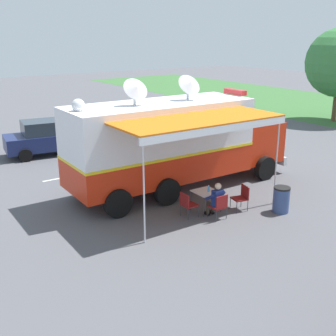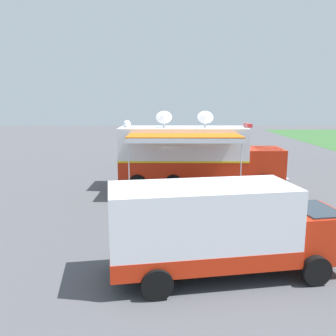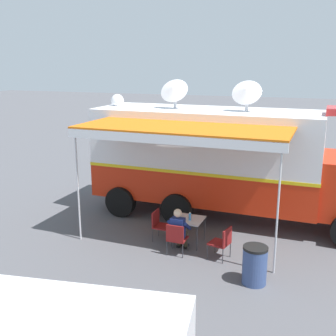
% 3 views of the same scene
% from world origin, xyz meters
% --- Properties ---
extents(ground_plane, '(100.00, 100.00, 0.00)m').
position_xyz_m(ground_plane, '(0.00, 0.00, 0.00)').
color(ground_plane, '#515156').
extents(lot_stripe, '(0.24, 4.80, 0.01)m').
position_xyz_m(lot_stripe, '(-3.76, -0.99, 0.00)').
color(lot_stripe, silver).
rests_on(lot_stripe, ground).
extents(command_truck, '(5.00, 9.55, 4.53)m').
position_xyz_m(command_truck, '(0.05, 0.75, 1.95)').
color(command_truck, red).
rests_on(command_truck, ground).
extents(folding_table, '(0.82, 0.82, 0.73)m').
position_xyz_m(folding_table, '(2.50, 0.19, 0.67)').
color(folding_table, silver).
rests_on(folding_table, ground).
extents(water_bottle, '(0.07, 0.07, 0.22)m').
position_xyz_m(water_bottle, '(2.57, 0.25, 0.83)').
color(water_bottle, '#4C99D8').
rests_on(water_bottle, folding_table).
extents(folding_chair_at_table, '(0.49, 0.49, 0.87)m').
position_xyz_m(folding_chair_at_table, '(3.30, 0.11, 0.51)').
color(folding_chair_at_table, maroon).
rests_on(folding_chair_at_table, ground).
extents(folding_chair_beside_table, '(0.49, 0.49, 0.87)m').
position_xyz_m(folding_chair_beside_table, '(2.54, -0.66, 0.51)').
color(folding_chair_beside_table, maroon).
rests_on(folding_chair_beside_table, ground).
extents(folding_chair_spare_by_truck, '(0.58, 0.58, 0.87)m').
position_xyz_m(folding_chair_spare_by_truck, '(3.13, 1.31, 0.51)').
color(folding_chair_spare_by_truck, maroon).
rests_on(folding_chair_spare_by_truck, ground).
extents(seated_responder, '(0.67, 0.56, 1.25)m').
position_xyz_m(seated_responder, '(3.11, 0.11, 0.65)').
color(seated_responder, navy).
rests_on(seated_responder, ground).
extents(trash_bin, '(0.57, 0.57, 0.91)m').
position_xyz_m(trash_bin, '(4.07, 2.26, 0.46)').
color(trash_bin, '#384C7F').
rests_on(trash_bin, ground).
extents(car_behind_truck, '(2.49, 4.42, 1.76)m').
position_xyz_m(car_behind_truck, '(-7.82, -1.65, 0.88)').
color(car_behind_truck, navy).
rests_on(car_behind_truck, ground).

